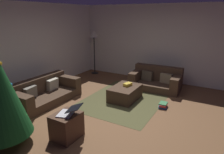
% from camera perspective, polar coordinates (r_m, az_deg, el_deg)
% --- Properties ---
extents(ground_plane, '(6.40, 6.40, 0.00)m').
position_cam_1_polar(ground_plane, '(4.78, 2.78, -11.05)').
color(ground_plane, brown).
extents(rear_partition, '(6.40, 0.12, 2.60)m').
position_cam_1_polar(rear_partition, '(6.36, -23.26, 7.12)').
color(rear_partition, silver).
rests_on(rear_partition, ground_plane).
extents(corner_partition, '(0.12, 6.40, 2.60)m').
position_cam_1_polar(corner_partition, '(7.22, 14.58, 9.00)').
color(corner_partition, silver).
rests_on(corner_partition, ground_plane).
extents(couch_left, '(1.89, 0.92, 0.62)m').
position_cam_1_polar(couch_left, '(5.79, -18.63, -4.15)').
color(couch_left, '#473323').
rests_on(couch_left, ground_plane).
extents(couch_right, '(0.91, 1.55, 0.68)m').
position_cam_1_polar(couch_right, '(6.59, 12.26, -0.83)').
color(couch_right, '#473323').
rests_on(couch_right, ground_plane).
extents(ottoman, '(0.94, 0.65, 0.37)m').
position_cam_1_polar(ottoman, '(5.63, 3.68, -4.49)').
color(ottoman, '#473323').
rests_on(ottoman, ground_plane).
extents(gift_box, '(0.27, 0.20, 0.08)m').
position_cam_1_polar(gift_box, '(5.63, 4.41, -2.08)').
color(gift_box, gold).
rests_on(gift_box, ottoman).
extents(tv_remote, '(0.11, 0.17, 0.02)m').
position_cam_1_polar(tv_remote, '(5.70, 4.53, -2.13)').
color(tv_remote, black).
rests_on(tv_remote, ottoman).
extents(side_table, '(0.52, 0.44, 0.49)m').
position_cam_1_polar(side_table, '(4.04, -12.57, -13.20)').
color(side_table, '#4C3323').
rests_on(side_table, ground_plane).
extents(laptop, '(0.44, 0.51, 0.19)m').
position_cam_1_polar(laptop, '(3.87, -11.98, -9.44)').
color(laptop, silver).
rests_on(laptop, side_table).
extents(book_stack, '(0.33, 0.26, 0.12)m').
position_cam_1_polar(book_stack, '(5.36, 14.12, -7.65)').
color(book_stack, '#2D5193').
rests_on(book_stack, ground_plane).
extents(corner_lamp, '(0.36, 0.36, 1.67)m').
position_cam_1_polar(corner_lamp, '(7.91, -5.08, 11.03)').
color(corner_lamp, black).
rests_on(corner_lamp, ground_plane).
extents(area_rug, '(2.60, 2.00, 0.01)m').
position_cam_1_polar(area_rug, '(5.70, 3.65, -6.18)').
color(area_rug, '#4B4929').
rests_on(area_rug, ground_plane).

